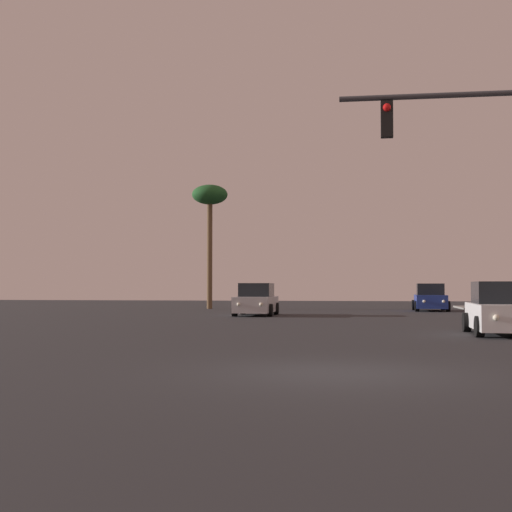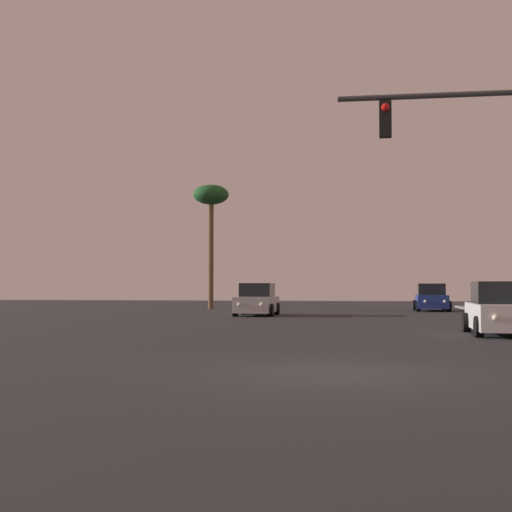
{
  "view_description": "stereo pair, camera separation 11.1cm",
  "coord_description": "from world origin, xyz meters",
  "views": [
    {
      "loc": [
        0.45,
        -12.8,
        1.55
      ],
      "look_at": [
        -3.59,
        14.62,
        2.7
      ],
      "focal_mm": 50.0,
      "sensor_mm": 36.0,
      "label": 1
    },
    {
      "loc": [
        0.56,
        -12.78,
        1.55
      ],
      "look_at": [
        -3.59,
        14.62,
        2.7
      ],
      "focal_mm": 50.0,
      "sensor_mm": 36.0,
      "label": 2
    }
  ],
  "objects": [
    {
      "name": "ground_plane",
      "position": [
        0.0,
        0.0,
        0.0
      ],
      "size": [
        120.0,
        120.0,
        0.0
      ],
      "primitive_type": "plane",
      "color": "#28282B"
    },
    {
      "name": "car_white",
      "position": [
        4.86,
        10.68,
        0.76
      ],
      "size": [
        2.04,
        4.33,
        1.68
      ],
      "rotation": [
        0.0,
        0.0,
        3.11
      ],
      "color": "silver",
      "rests_on": "ground"
    },
    {
      "name": "car_blue",
      "position": [
        4.67,
        32.18,
        0.76
      ],
      "size": [
        2.04,
        4.34,
        1.68
      ],
      "rotation": [
        0.0,
        0.0,
        3.11
      ],
      "color": "navy",
      "rests_on": "ground"
    },
    {
      "name": "car_silver",
      "position": [
        -4.95,
        23.94,
        0.76
      ],
      "size": [
        2.04,
        4.32,
        1.68
      ],
      "rotation": [
        0.0,
        0.0,
        3.13
      ],
      "color": "#B7B7BC",
      "rests_on": "ground"
    },
    {
      "name": "palm_tree_far",
      "position": [
        -9.59,
        34.0,
        7.24
      ],
      "size": [
        2.4,
        2.4,
        8.35
      ],
      "color": "brown",
      "rests_on": "ground"
    }
  ]
}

